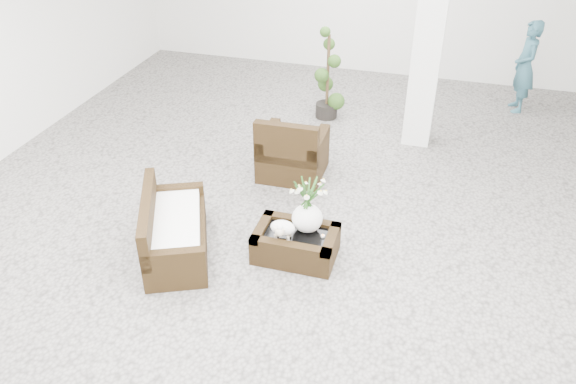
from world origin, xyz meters
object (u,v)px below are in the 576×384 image
(coffee_table, at_px, (296,245))
(armchair, at_px, (293,144))
(topiary, at_px, (328,74))
(loveseat, at_px, (175,225))

(coffee_table, xyz_separation_m, armchair, (-0.53, 1.74, 0.30))
(armchair, bearing_deg, topiary, -91.91)
(coffee_table, bearing_deg, loveseat, -167.40)
(loveseat, height_order, topiary, topiary)
(coffee_table, bearing_deg, armchair, 106.86)
(armchair, xyz_separation_m, loveseat, (-0.78, -2.04, -0.09))
(armchair, height_order, loveseat, armchair)
(loveseat, bearing_deg, armchair, -45.11)
(topiary, bearing_deg, loveseat, -101.66)
(topiary, bearing_deg, armchair, -91.00)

